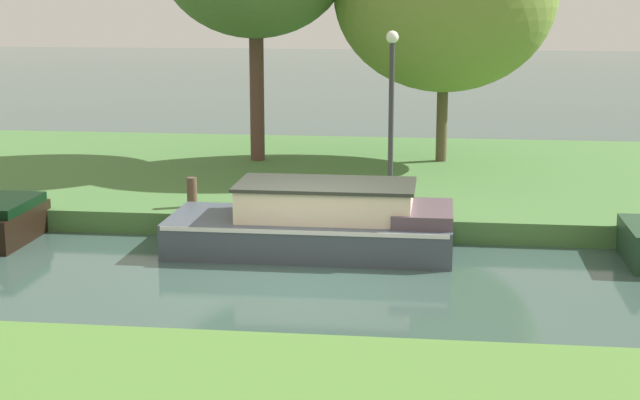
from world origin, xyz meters
name	(u,v)px	position (x,y,z in m)	size (l,w,h in m)	color
ground_plane	(301,271)	(0.00, 0.00, 0.00)	(120.00, 120.00, 0.00)	#354E46
riverbank_far	(345,177)	(0.00, 7.00, 0.20)	(72.00, 10.00, 0.40)	#48743A
slate_narrowboat	(319,223)	(0.14, 1.20, 0.50)	(4.79, 1.93, 1.20)	#414A54
lamp_post	(391,96)	(1.19, 3.79, 2.40)	(0.24, 0.24, 3.22)	#333338
mooring_post_near	(192,192)	(-2.43, 2.62, 0.68)	(0.19, 0.19, 0.56)	brown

